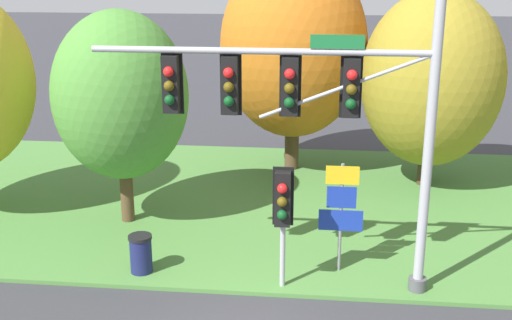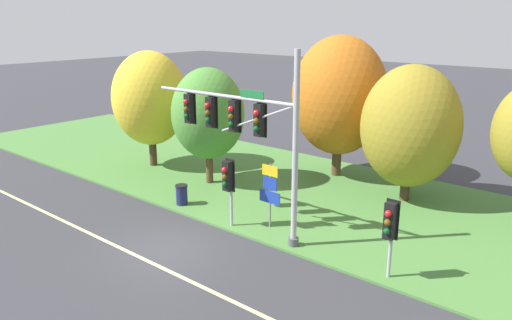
{
  "view_description": "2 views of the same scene",
  "coord_description": "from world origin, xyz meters",
  "views": [
    {
      "loc": [
        1.44,
        -10.22,
        7.2
      ],
      "look_at": [
        -0.03,
        3.42,
        2.91
      ],
      "focal_mm": 45.0,
      "sensor_mm": 36.0,
      "label": 1
    },
    {
      "loc": [
        13.55,
        -11.07,
        8.38
      ],
      "look_at": [
        1.81,
        3.03,
        3.09
      ],
      "focal_mm": 35.0,
      "sensor_mm": 36.0,
      "label": 2
    }
  ],
  "objects": [
    {
      "name": "grass_verge",
      "position": [
        0.0,
        8.25,
        0.05
      ],
      "size": [
        48.0,
        11.5,
        0.1
      ],
      "primitive_type": "cube",
      "color": "#477A38",
      "rests_on": "ground"
    },
    {
      "name": "pedestrian_signal_further_along",
      "position": [
        0.63,
        2.71,
        2.13
      ],
      "size": [
        0.46,
        0.55,
        2.86
      ],
      "color": "#9EA0A5",
      "rests_on": "grass_verge"
    },
    {
      "name": "route_sign_post",
      "position": [
        1.93,
        3.77,
        1.73
      ],
      "size": [
        1.03,
        0.08,
        2.67
      ],
      "color": "slate",
      "rests_on": "grass_verge"
    },
    {
      "name": "trash_bin",
      "position": [
        -2.74,
        3.2,
        0.57
      ],
      "size": [
        0.56,
        0.56,
        0.93
      ],
      "color": "#191E4C",
      "rests_on": "grass_verge"
    },
    {
      "name": "tree_left_of_mast",
      "position": [
        -4.0,
        6.26,
        3.7
      ],
      "size": [
        3.66,
        3.66,
        5.9
      ],
      "color": "#4C3823",
      "rests_on": "grass_verge"
    },
    {
      "name": "tree_behind_signpost",
      "position": [
        0.37,
        11.55,
        4.4
      ],
      "size": [
        4.96,
        4.96,
        7.41
      ],
      "color": "#4C3823",
      "rests_on": "grass_verge"
    },
    {
      "name": "tree_mid_verge",
      "position": [
        4.82,
        10.31,
        3.6
      ],
      "size": [
        4.46,
        4.46,
        6.29
      ],
      "color": "#423021",
      "rests_on": "grass_verge"
    },
    {
      "name": "traffic_signal_mast",
      "position": [
        1.27,
        2.99,
        4.33
      ],
      "size": [
        7.33,
        0.49,
        7.24
      ],
      "color": "#9EA0A5",
      "rests_on": "grass_verge"
    }
  ]
}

